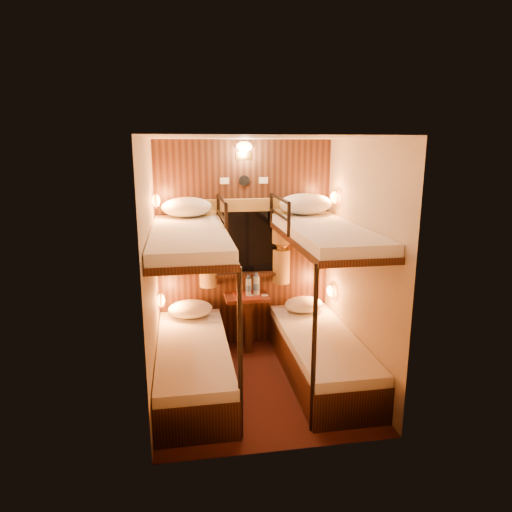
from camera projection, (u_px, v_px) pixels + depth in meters
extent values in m
plane|color=#3D1610|center=(259.00, 384.00, 4.58)|extent=(2.10, 2.10, 0.00)
plane|color=silver|center=(260.00, 137.00, 4.02)|extent=(2.10, 2.10, 0.00)
plane|color=#C6B293|center=(244.00, 245.00, 5.31)|extent=(2.40, 0.00, 2.40)
plane|color=#C6B293|center=(285.00, 306.00, 3.29)|extent=(2.40, 0.00, 2.40)
plane|color=#C6B293|center=(151.00, 273.00, 4.14)|extent=(0.00, 2.40, 2.40)
plane|color=#C6B293|center=(360.00, 264.00, 4.46)|extent=(0.00, 2.40, 2.40)
cube|color=black|center=(244.00, 246.00, 5.29)|extent=(2.00, 0.03, 2.40)
cube|color=black|center=(194.00, 370.00, 4.50)|extent=(0.70, 1.90, 0.35)
cube|color=white|center=(193.00, 349.00, 4.45)|extent=(0.68, 1.88, 0.10)
cube|color=black|center=(189.00, 244.00, 4.20)|extent=(0.70, 1.90, 0.06)
cube|color=white|center=(189.00, 235.00, 4.19)|extent=(0.68, 1.88, 0.10)
cylinder|color=black|center=(240.00, 356.00, 3.57)|extent=(0.04, 0.04, 1.45)
cylinder|color=black|center=(218.00, 210.00, 5.06)|extent=(0.04, 0.04, 0.32)
cylinder|color=black|center=(226.00, 222.00, 4.25)|extent=(0.04, 0.04, 0.32)
cylinder|color=black|center=(222.00, 199.00, 4.61)|extent=(0.04, 0.85, 0.04)
cylinder|color=black|center=(222.00, 216.00, 4.65)|extent=(0.03, 0.85, 0.03)
cube|color=black|center=(320.00, 360.00, 4.71)|extent=(0.70, 1.90, 0.35)
cube|color=white|center=(321.00, 340.00, 4.66)|extent=(0.68, 1.88, 0.10)
cube|color=black|center=(324.00, 239.00, 4.41)|extent=(0.70, 1.90, 0.06)
cube|color=white|center=(325.00, 231.00, 4.39)|extent=(0.68, 1.88, 0.10)
cylinder|color=black|center=(314.00, 351.00, 3.66)|extent=(0.04, 0.04, 1.45)
cylinder|color=black|center=(271.00, 208.00, 5.16)|extent=(0.04, 0.04, 0.32)
cylinder|color=black|center=(289.00, 220.00, 4.34)|extent=(0.04, 0.04, 0.32)
cylinder|color=black|center=(280.00, 198.00, 4.71)|extent=(0.04, 0.85, 0.04)
cylinder|color=black|center=(279.00, 215.00, 4.75)|extent=(0.03, 0.85, 0.03)
cube|color=black|center=(244.00, 242.00, 5.26)|extent=(0.98, 0.02, 0.78)
cube|color=black|center=(245.00, 242.00, 5.25)|extent=(0.90, 0.01, 0.70)
cube|color=black|center=(245.00, 274.00, 5.31)|extent=(1.00, 0.12, 0.04)
cube|color=olive|center=(245.00, 205.00, 5.13)|extent=(1.10, 0.06, 0.14)
cylinder|color=olive|center=(207.00, 228.00, 5.11)|extent=(0.22, 0.22, 0.40)
cylinder|color=olive|center=(208.00, 248.00, 5.16)|extent=(0.11, 0.11, 0.12)
cylinder|color=olive|center=(208.00, 269.00, 5.22)|extent=(0.20, 0.20, 0.40)
torus|color=#AF7B33|center=(208.00, 248.00, 5.16)|extent=(0.14, 0.14, 0.02)
cylinder|color=olive|center=(282.00, 226.00, 5.25)|extent=(0.22, 0.22, 0.40)
cylinder|color=olive|center=(282.00, 246.00, 5.30)|extent=(0.11, 0.11, 0.12)
cylinder|color=olive|center=(281.00, 266.00, 5.36)|extent=(0.20, 0.20, 0.40)
torus|color=#AF7B33|center=(282.00, 246.00, 5.30)|extent=(0.14, 0.14, 0.02)
cylinder|color=black|center=(244.00, 181.00, 5.10)|extent=(0.12, 0.02, 0.12)
cube|color=silver|center=(225.00, 181.00, 5.06)|extent=(0.10, 0.01, 0.07)
cube|color=silver|center=(263.00, 180.00, 5.13)|extent=(0.10, 0.01, 0.07)
cube|color=#AF7B33|center=(244.00, 156.00, 5.03)|extent=(0.18, 0.01, 0.08)
ellipsoid|color=#FFCC8C|center=(244.00, 147.00, 4.99)|extent=(0.18, 0.09, 0.11)
ellipsoid|color=orange|center=(161.00, 300.00, 4.94)|extent=(0.08, 0.20, 0.13)
torus|color=#AF7B33|center=(161.00, 300.00, 4.94)|extent=(0.02, 0.17, 0.17)
ellipsoid|color=orange|center=(156.00, 201.00, 4.68)|extent=(0.08, 0.20, 0.13)
torus|color=#AF7B33|center=(156.00, 201.00, 4.68)|extent=(0.02, 0.17, 0.17)
ellipsoid|color=orange|center=(331.00, 291.00, 5.24)|extent=(0.08, 0.20, 0.13)
torus|color=#AF7B33|center=(331.00, 291.00, 5.24)|extent=(0.02, 0.17, 0.17)
ellipsoid|color=orange|center=(335.00, 197.00, 4.99)|extent=(0.08, 0.20, 0.13)
torus|color=#AF7B33|center=(335.00, 197.00, 4.99)|extent=(0.02, 0.17, 0.17)
cube|color=#531E13|center=(247.00, 297.00, 5.25)|extent=(0.50, 0.34, 0.04)
cube|color=black|center=(247.00, 324.00, 5.33)|extent=(0.08, 0.30, 0.61)
cube|color=maroon|center=(247.00, 295.00, 5.24)|extent=(0.30, 0.34, 0.01)
cylinder|color=#99BFE5|center=(249.00, 287.00, 5.23)|extent=(0.07, 0.07, 0.20)
cylinder|color=#3A60AF|center=(249.00, 288.00, 5.23)|extent=(0.07, 0.07, 0.07)
cylinder|color=#3A60AF|center=(249.00, 277.00, 5.20)|extent=(0.04, 0.04, 0.03)
cylinder|color=#99BFE5|center=(256.00, 286.00, 5.25)|extent=(0.07, 0.07, 0.22)
cylinder|color=#3A60AF|center=(256.00, 287.00, 5.25)|extent=(0.08, 0.08, 0.08)
cylinder|color=#3A60AF|center=(256.00, 274.00, 5.21)|extent=(0.04, 0.04, 0.03)
cube|color=silver|center=(265.00, 295.00, 5.25)|extent=(0.08, 0.06, 0.01)
cube|color=silver|center=(250.00, 295.00, 5.24)|extent=(0.08, 0.06, 0.01)
ellipsoid|color=white|center=(190.00, 309.00, 5.09)|extent=(0.49, 0.35, 0.19)
ellipsoid|color=white|center=(304.00, 304.00, 5.27)|extent=(0.45, 0.32, 0.18)
ellipsoid|color=white|center=(187.00, 207.00, 4.86)|extent=(0.54, 0.38, 0.21)
ellipsoid|color=white|center=(305.00, 204.00, 5.03)|extent=(0.59, 0.42, 0.23)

